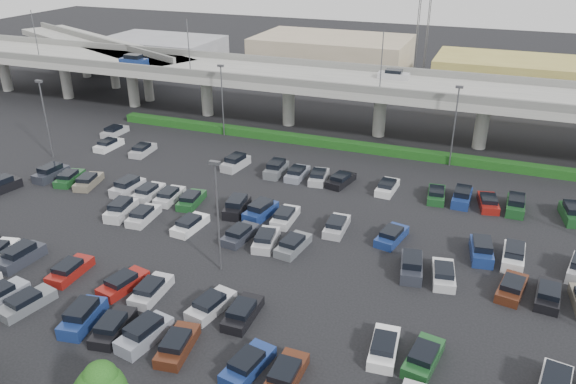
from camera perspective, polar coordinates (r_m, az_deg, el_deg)
The scene contains 7 objects.
ground at distance 56.49m, azimuth -3.10°, elevation -3.73°, with size 280.00×280.00×0.00m, color black.
overpass at distance 82.30m, azimuth 5.88°, elevation 10.75°, with size 150.00×13.00×15.80m.
on_ramp at distance 116.01m, azimuth -18.71°, elevation 13.74°, with size 50.93×30.13×8.80m.
hedge at distance 77.69m, azimuth 4.42°, elevation 4.97°, with size 66.00×1.60×1.10m, color #143F12.
parked_cars at distance 52.95m, azimuth -5.72°, elevation -5.18°, with size 63.18×41.57×1.67m.
light_poles at distance 57.11m, azimuth -6.22°, elevation 3.41°, with size 66.90×48.38×10.30m.
distant_buildings at distance 109.67m, azimuth 16.65°, elevation 11.74°, with size 138.00×24.00×9.00m.
Camera 1 is at (20.64, -44.99, 27.23)m, focal length 35.00 mm.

